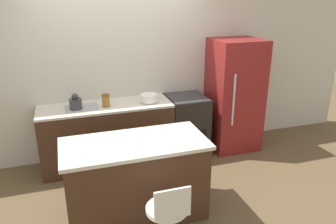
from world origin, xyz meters
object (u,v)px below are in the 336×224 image
object	(u,v)px
oven_range	(186,125)
refrigerator	(234,95)
kettle	(76,103)
mixing_bowl	(149,98)
stool_chair	(168,222)

from	to	relation	value
oven_range	refrigerator	distance (m)	0.88
oven_range	kettle	xyz separation A→B (m)	(-1.61, -0.05, 0.54)
kettle	mixing_bowl	bearing A→B (deg)	-0.00
oven_range	mixing_bowl	bearing A→B (deg)	-175.52
stool_chair	oven_range	bearing A→B (deg)	64.53
stool_chair	kettle	world-z (taller)	kettle
refrigerator	stool_chair	size ratio (longest dim) A/B	2.06
kettle	stool_chair	bearing A→B (deg)	-71.76
oven_range	mixing_bowl	size ratio (longest dim) A/B	3.71
refrigerator	mixing_bowl	xyz separation A→B (m)	(-1.38, -0.02, 0.10)
mixing_bowl	kettle	bearing A→B (deg)	180.00
refrigerator	stool_chair	distance (m)	2.69
oven_range	mixing_bowl	distance (m)	0.79
refrigerator	kettle	xyz separation A→B (m)	(-2.40, -0.02, 0.13)
stool_chair	refrigerator	bearing A→B (deg)	48.78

